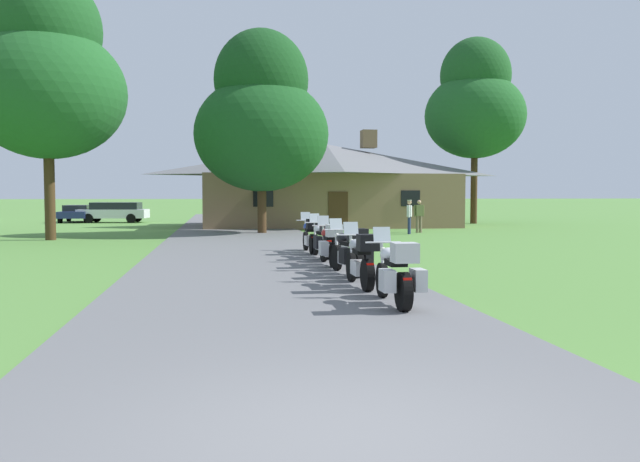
# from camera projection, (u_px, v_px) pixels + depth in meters

# --- Properties ---
(ground_plane) EXTENTS (500.00, 500.00, 0.00)m
(ground_plane) POSITION_uv_depth(u_px,v_px,m) (245.00, 245.00, 24.76)
(ground_plane) COLOR #56893D
(asphalt_driveway) EXTENTS (6.40, 80.00, 0.06)m
(asphalt_driveway) POSITION_uv_depth(u_px,v_px,m) (247.00, 249.00, 22.79)
(asphalt_driveway) COLOR slate
(asphalt_driveway) RESTS_ON ground
(motorcycle_white_nearest_to_camera) EXTENTS (0.72, 2.08, 1.30)m
(motorcycle_white_nearest_to_camera) POSITION_uv_depth(u_px,v_px,m) (396.00, 274.00, 10.91)
(motorcycle_white_nearest_to_camera) COLOR black
(motorcycle_white_nearest_to_camera) RESTS_ON asphalt_driveway
(motorcycle_silver_second_in_row) EXTENTS (0.66, 2.08, 1.30)m
(motorcycle_silver_second_in_row) POSITION_uv_depth(u_px,v_px,m) (361.00, 260.00, 13.16)
(motorcycle_silver_second_in_row) COLOR black
(motorcycle_silver_second_in_row) RESTS_ON asphalt_driveway
(motorcycle_black_third_in_row) EXTENTS (0.91, 2.08, 1.30)m
(motorcycle_black_third_in_row) POSITION_uv_depth(u_px,v_px,m) (350.00, 252.00, 15.15)
(motorcycle_black_third_in_row) COLOR black
(motorcycle_black_third_in_row) RESTS_ON asphalt_driveway
(motorcycle_red_fourth_in_row) EXTENTS (0.73, 2.08, 1.30)m
(motorcycle_red_fourth_in_row) POSITION_uv_depth(u_px,v_px,m) (330.00, 245.00, 17.19)
(motorcycle_red_fourth_in_row) COLOR black
(motorcycle_red_fourth_in_row) RESTS_ON asphalt_driveway
(motorcycle_white_fifth_in_row) EXTENTS (0.85, 2.08, 1.30)m
(motorcycle_white_fifth_in_row) POSITION_uv_depth(u_px,v_px,m) (323.00, 240.00, 19.22)
(motorcycle_white_fifth_in_row) COLOR black
(motorcycle_white_fifth_in_row) RESTS_ON asphalt_driveway
(motorcycle_blue_farthest_in_row) EXTENTS (0.66, 2.08, 1.30)m
(motorcycle_blue_farthest_in_row) POSITION_uv_depth(u_px,v_px,m) (310.00, 235.00, 20.98)
(motorcycle_blue_farthest_in_row) COLOR black
(motorcycle_blue_farthest_in_row) RESTS_ON asphalt_driveway
(stone_lodge) EXTENTS (15.79, 8.62, 5.94)m
(stone_lodge) POSITION_uv_depth(u_px,v_px,m) (326.00, 184.00, 39.83)
(stone_lodge) COLOR #896B4C
(stone_lodge) RESTS_ON ground
(bystander_olive_shirt_near_lodge) EXTENTS (0.55, 0.25, 1.67)m
(bystander_olive_shirt_near_lodge) POSITION_uv_depth(u_px,v_px,m) (419.00, 214.00, 32.84)
(bystander_olive_shirt_near_lodge) COLOR #75664C
(bystander_olive_shirt_near_lodge) RESTS_ON ground
(bystander_white_shirt_beside_signpost) EXTENTS (0.34, 0.51, 1.69)m
(bystander_white_shirt_beside_signpost) POSITION_uv_depth(u_px,v_px,m) (409.00, 215.00, 31.67)
(bystander_white_shirt_beside_signpost) COLOR navy
(bystander_white_shirt_beside_signpost) RESTS_ON ground
(tree_right_of_lodge) EXTENTS (6.62, 6.62, 12.30)m
(tree_right_of_lodge) POSITION_uv_depth(u_px,v_px,m) (475.00, 104.00, 42.68)
(tree_right_of_lodge) COLOR #422D19
(tree_right_of_lodge) RESTS_ON ground
(tree_left_near) EXTENTS (6.57, 6.57, 11.34)m
(tree_left_near) POSITION_uv_depth(u_px,v_px,m) (47.00, 74.00, 27.21)
(tree_left_near) COLOR #422D19
(tree_left_near) RESTS_ON ground
(tree_by_lodge_front) EXTENTS (6.57, 6.57, 9.99)m
(tree_by_lodge_front) POSITION_uv_depth(u_px,v_px,m) (261.00, 118.00, 31.50)
(tree_by_lodge_front) COLOR #422D19
(tree_by_lodge_front) RESTS_ON ground
(parked_white_suv_far_left) EXTENTS (4.78, 2.36, 1.40)m
(parked_white_suv_far_left) POSITION_uv_depth(u_px,v_px,m) (114.00, 211.00, 44.57)
(parked_white_suv_far_left) COLOR silver
(parked_white_suv_far_left) RESTS_ON ground
(parked_navy_sedan_far_left) EXTENTS (1.92, 4.20, 1.20)m
(parked_navy_sedan_far_left) POSITION_uv_depth(u_px,v_px,m) (77.00, 213.00, 45.27)
(parked_navy_sedan_far_left) COLOR navy
(parked_navy_sedan_far_left) RESTS_ON ground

